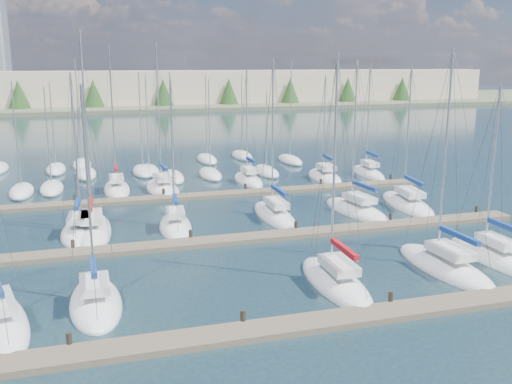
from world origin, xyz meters
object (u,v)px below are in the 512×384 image
object	(u,v)px
sailboat_h	(81,232)
sailboat_j	(175,226)
sailboat_n	(117,189)
sailboat_o	(163,188)
sailboat_q	(325,177)
sailboat_c	(96,303)
sailboat_f	(492,257)
sailboat_l	(356,210)
sailboat_m	(407,204)
sailboat_d	(335,282)
sailboat_r	(368,173)
sailboat_p	(248,180)
sailboat_k	(275,215)
sailboat_i	(93,230)
sailboat_e	(444,267)

from	to	relation	value
sailboat_h	sailboat_j	bearing A→B (deg)	-0.45
sailboat_n	sailboat_o	distance (m)	4.50
sailboat_j	sailboat_n	xyz separation A→B (m)	(-3.53, 14.69, 0.01)
sailboat_q	sailboat_h	xyz separation A→B (m)	(-25.69, -13.79, 0.01)
sailboat_c	sailboat_f	bearing A→B (deg)	-0.16
sailboat_l	sailboat_f	bearing A→B (deg)	-82.21
sailboat_m	sailboat_o	xyz separation A→B (m)	(-19.98, 12.70, 0.02)
sailboat_q	sailboat_h	distance (m)	29.15
sailboat_c	sailboat_n	bearing A→B (deg)	84.03
sailboat_d	sailboat_m	xyz separation A→B (m)	(13.81, 15.02, -0.01)
sailboat_h	sailboat_n	size ratio (longest dim) A/B	0.85
sailboat_n	sailboat_r	distance (m)	27.82
sailboat_h	sailboat_q	bearing A→B (deg)	32.81
sailboat_p	sailboat_d	distance (m)	29.25
sailboat_k	sailboat_o	world-z (taller)	sailboat_o
sailboat_i	sailboat_m	xyz separation A→B (m)	(26.97, 0.31, -0.02)
sailboat_l	sailboat_k	bearing A→B (deg)	171.11
sailboat_l	sailboat_c	size ratio (longest dim) A/B	1.10
sailboat_q	sailboat_o	distance (m)	17.84
sailboat_d	sailboat_c	distance (m)	13.31
sailboat_p	sailboat_n	world-z (taller)	sailboat_n
sailboat_d	sailboat_n	world-z (taller)	sailboat_n
sailboat_c	sailboat_l	bearing A→B (deg)	31.14
sailboat_n	sailboat_d	bearing A→B (deg)	-68.32
sailboat_m	sailboat_f	bearing A→B (deg)	-90.71
sailboat_o	sailboat_c	size ratio (longest dim) A/B	1.23
sailboat_h	sailboat_l	world-z (taller)	sailboat_l
sailboat_d	sailboat_k	distance (m)	14.81
sailboat_p	sailboat_k	size ratio (longest dim) A/B	0.93
sailboat_j	sailboat_d	xyz separation A→B (m)	(7.04, -13.98, -0.00)
sailboat_p	sailboat_l	size ratio (longest dim) A/B	0.94
sailboat_h	sailboat_r	world-z (taller)	sailboat_r
sailboat_c	sailboat_e	size ratio (longest dim) A/B	0.87
sailboat_n	sailboat_e	xyz separation A→B (m)	(18.08, -28.30, -0.02)
sailboat_h	sailboat_p	xyz separation A→B (m)	(17.18, 14.48, 0.01)
sailboat_e	sailboat_i	bearing A→B (deg)	143.95
sailboat_f	sailboat_o	size ratio (longest dim) A/B	0.80
sailboat_d	sailboat_c	xyz separation A→B (m)	(-13.28, 0.97, -0.00)
sailboat_h	sailboat_l	distance (m)	22.49
sailboat_f	sailboat_o	xyz separation A→B (m)	(-17.71, 26.65, 0.01)
sailboat_c	sailboat_e	world-z (taller)	sailboat_e
sailboat_d	sailboat_c	size ratio (longest dim) A/B	1.13
sailboat_m	sailboat_k	world-z (taller)	sailboat_k
sailboat_j	sailboat_e	bearing A→B (deg)	-37.55
sailboat_n	sailboat_c	xyz separation A→B (m)	(-2.71, -27.70, -0.02)
sailboat_i	sailboat_k	world-z (taller)	sailboat_i
sailboat_q	sailboat_p	world-z (taller)	sailboat_p
sailboat_i	sailboat_n	distance (m)	14.20
sailboat_i	sailboat_f	bearing A→B (deg)	-27.08
sailboat_r	sailboat_f	size ratio (longest dim) A/B	1.10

